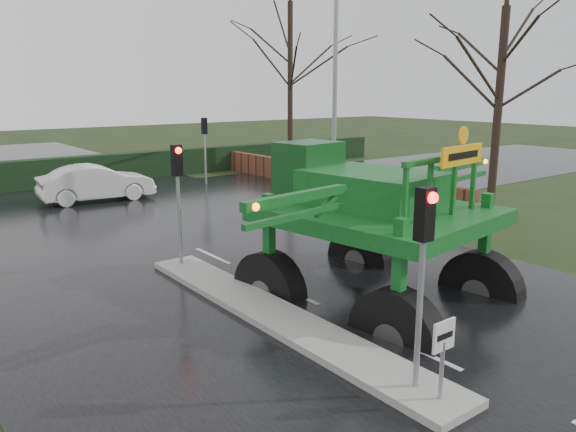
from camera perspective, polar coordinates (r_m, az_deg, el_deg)
ground at (r=11.53m, az=13.13°, el=-13.27°), size 140.00×140.00×0.00m
road_main at (r=19.03m, az=-10.67°, el=-2.67°), size 14.00×80.00×0.02m
road_cross at (r=24.40m, az=-17.07°, el=0.40°), size 80.00×12.00×0.02m
median_island at (r=12.66m, az=-1.40°, el=-10.05°), size 1.20×10.00×0.16m
hedge_row at (r=31.81m, az=-22.26°, el=4.15°), size 44.00×0.90×1.50m
brick_wall at (r=29.52m, az=2.30°, el=4.19°), size 0.40×20.00×1.20m
keep_left_sign at (r=9.32m, az=15.49°, el=-12.72°), size 0.50×0.07×1.35m
traffic_signal_near at (r=9.07m, az=13.59°, el=-2.98°), size 0.26×0.33×3.52m
traffic_signal_mid at (r=15.72m, az=-11.14°, el=3.72°), size 0.26×0.33×3.52m
traffic_signal_far at (r=30.34m, az=-8.48°, el=8.08°), size 0.26×0.33×3.52m
street_light_right at (r=24.67m, az=4.28°, el=15.04°), size 3.85×0.30×10.00m
tree_right_near at (r=23.26m, az=20.75°, el=12.46°), size 5.60×5.60×9.64m
tree_right_far at (r=34.69m, az=0.23°, el=15.25°), size 7.00×7.00×12.05m
crop_sprayer at (r=11.36m, az=10.44°, el=-0.14°), size 9.38×6.44×5.28m
white_sedan at (r=27.06m, az=-18.75°, el=1.44°), size 5.14×2.18×1.65m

